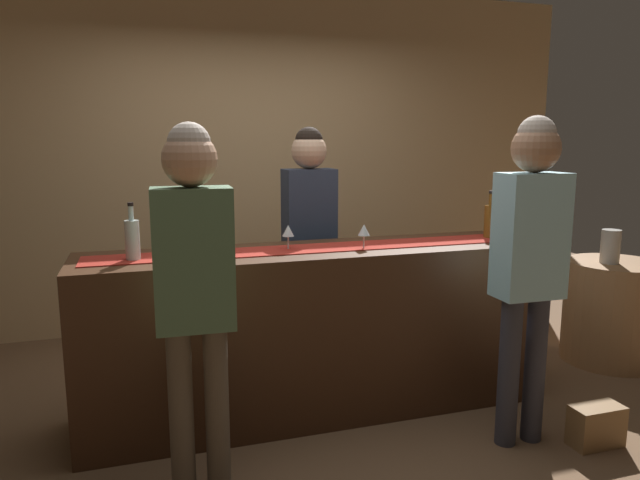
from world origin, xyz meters
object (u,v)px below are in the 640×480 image
object	(u,v)px
wine_glass_mid_counter	(288,231)
round_side_table	(612,311)
wine_glass_far_end	(179,236)
wine_glass_near_customer	(364,231)
wine_bottle_amber	(490,221)
customer_sipping	(530,246)
bartender	(309,224)
customer_browsing	(194,272)
handbag	(596,426)
wine_bottle_clear	(132,239)
vase_on_side_table	(610,246)

from	to	relation	value
wine_glass_mid_counter	round_side_table	xyz separation A→B (m)	(2.46, 0.09, -0.72)
round_side_table	wine_glass_mid_counter	bearing A→B (deg)	-177.88
wine_glass_far_end	wine_glass_near_customer	bearing A→B (deg)	-7.38
wine_bottle_amber	customer_sipping	size ratio (longest dim) A/B	0.18
wine_bottle_amber	round_side_table	size ratio (longest dim) A/B	0.41
bartender	customer_browsing	xyz separation A→B (m)	(-0.88, -1.20, -0.01)
bartender	wine_glass_near_customer	bearing A→B (deg)	99.01
wine_bottle_amber	customer_browsing	distance (m)	2.02
wine_bottle_amber	bartender	distance (m)	1.18
round_side_table	handbag	world-z (taller)	round_side_table
customer_browsing	handbag	xyz separation A→B (m)	(2.04, -0.23, -0.93)
customer_sipping	round_side_table	distance (m)	1.73
wine_bottle_clear	bartender	size ratio (longest dim) A/B	0.18
customer_browsing	vase_on_side_table	size ratio (longest dim) A/B	7.01
wine_bottle_clear	round_side_table	size ratio (longest dim) A/B	0.41
wine_glass_mid_counter	bartender	size ratio (longest dim) A/B	0.09
wine_glass_far_end	round_side_table	distance (m)	3.15
handbag	customer_sipping	bearing A→B (deg)	156.00
wine_glass_far_end	customer_sipping	distance (m)	1.84
handbag	wine_glass_mid_counter	bearing A→B (deg)	149.21
customer_browsing	handbag	size ratio (longest dim) A/B	6.01
wine_glass_near_customer	customer_sipping	world-z (taller)	customer_sipping
customer_browsing	round_side_table	size ratio (longest dim) A/B	2.27
round_side_table	vase_on_side_table	bearing A→B (deg)	-172.55
wine_bottle_amber	wine_glass_near_customer	bearing A→B (deg)	-173.21
wine_glass_near_customer	customer_sipping	size ratio (longest dim) A/B	0.08
wine_glass_mid_counter	bartender	distance (m)	0.64
customer_sipping	round_side_table	world-z (taller)	customer_sipping
wine_glass_far_end	customer_browsing	world-z (taller)	customer_browsing
wine_bottle_clear	wine_glass_mid_counter	distance (m)	0.84
wine_bottle_amber	customer_browsing	size ratio (longest dim) A/B	0.18
wine_bottle_amber	customer_sipping	distance (m)	0.74
wine_glass_far_end	customer_browsing	distance (m)	0.67
wine_bottle_amber	wine_glass_mid_counter	size ratio (longest dim) A/B	2.10
wine_glass_mid_counter	bartender	world-z (taller)	bartender
wine_glass_far_end	vase_on_side_table	bearing A→B (deg)	1.06
wine_bottle_clear	bartender	bearing A→B (deg)	28.09
bartender	wine_bottle_amber	bearing A→B (deg)	149.58
wine_bottle_amber	vase_on_side_table	size ratio (longest dim) A/B	1.26
customer_sipping	wine_glass_mid_counter	bearing A→B (deg)	148.45
wine_bottle_clear	bartender	world-z (taller)	bartender
wine_bottle_clear	round_side_table	bearing A→B (deg)	2.31
vase_on_side_table	handbag	bearing A→B (deg)	-134.33
wine_glass_far_end	customer_sipping	world-z (taller)	customer_sipping
customer_sipping	wine_glass_near_customer	bearing A→B (deg)	139.59
wine_glass_far_end	wine_bottle_amber	bearing A→B (deg)	-0.73
wine_bottle_clear	round_side_table	world-z (taller)	wine_bottle_clear
customer_sipping	customer_browsing	bearing A→B (deg)	179.12
customer_sipping	wine_bottle_clear	bearing A→B (deg)	162.41
bartender	customer_browsing	distance (m)	1.49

